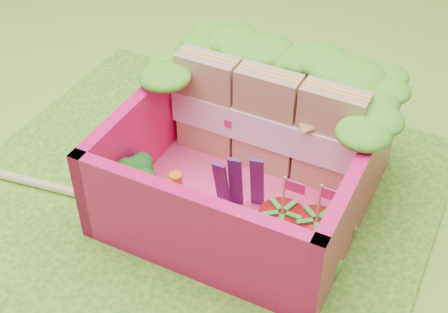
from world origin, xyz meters
name	(u,v)px	position (x,y,z in m)	size (l,w,h in m)	color
ground	(184,212)	(0.00, 0.00, 0.00)	(14.00, 14.00, 0.00)	#8AC738
placemat	(183,210)	(0.00, 0.00, 0.01)	(2.60, 2.60, 0.03)	#429020
bento_floor	(245,194)	(0.27, 0.24, 0.06)	(1.30, 1.30, 0.05)	#F43E7D
bento_box	(246,160)	(0.27, 0.24, 0.31)	(1.30, 1.30, 0.55)	#EB135D
lettuce_ruffle	(285,64)	(0.27, 0.73, 0.64)	(1.43, 0.83, 0.11)	#2D8C19
sandwich_stack	(267,122)	(0.27, 0.50, 0.39)	(1.14, 0.18, 0.63)	tan
broccoli	(139,173)	(-0.22, -0.07, 0.26)	(0.32, 0.32, 0.26)	#71AC53
carrot_sticks	(173,196)	(0.00, -0.10, 0.20)	(0.07, 0.15, 0.25)	#FF5C15
purple_wedges	(238,184)	(0.30, 0.08, 0.27)	(0.22, 0.14, 0.38)	#511A5D
strawberry_left	(281,229)	(0.60, -0.06, 0.21)	(0.23, 0.23, 0.47)	red
strawberry_right	(314,237)	(0.77, -0.04, 0.21)	(0.24, 0.24, 0.48)	red
snap_peas	(297,241)	(0.68, -0.01, 0.11)	(0.55, 0.55, 0.05)	#56BE3B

